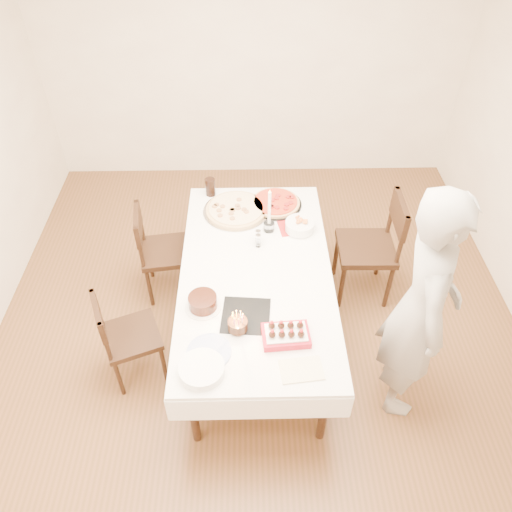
{
  "coord_description": "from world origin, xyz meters",
  "views": [
    {
      "loc": [
        -0.08,
        -2.66,
        3.41
      ],
      "look_at": [
        -0.02,
        -0.01,
        0.9
      ],
      "focal_mm": 35.0,
      "sensor_mm": 36.0,
      "label": 1
    }
  ],
  "objects_px": {
    "layer_cake": "(203,302)",
    "chair_left_savory": "(167,252)",
    "pizza_pepperoni": "(275,203)",
    "strawberry_box": "(286,334)",
    "person": "(421,308)",
    "pizza_white": "(236,210)",
    "chair_left_dessert": "(132,336)",
    "birthday_cake": "(238,322)",
    "chair_right_savory": "(366,248)",
    "taper_candle": "(269,211)",
    "cola_glass": "(210,187)",
    "dining_table": "(256,304)",
    "pasta_bowl": "(300,226)"
  },
  "relations": [
    {
      "from": "chair_right_savory",
      "to": "cola_glass",
      "type": "relative_size",
      "value": 6.28
    },
    {
      "from": "pizza_pepperoni",
      "to": "strawberry_box",
      "type": "bearing_deg",
      "value": -90.05
    },
    {
      "from": "layer_cake",
      "to": "chair_left_savory",
      "type": "bearing_deg",
      "value": 113.63
    },
    {
      "from": "chair_left_savory",
      "to": "cola_glass",
      "type": "xyz_separation_m",
      "value": [
        0.39,
        0.43,
        0.38
      ]
    },
    {
      "from": "cola_glass",
      "to": "strawberry_box",
      "type": "xyz_separation_m",
      "value": [
        0.57,
        -1.61,
        -0.04
      ]
    },
    {
      "from": "chair_left_savory",
      "to": "pizza_pepperoni",
      "type": "height_order",
      "value": "chair_left_savory"
    },
    {
      "from": "pasta_bowl",
      "to": "layer_cake",
      "type": "relative_size",
      "value": 0.93
    },
    {
      "from": "taper_candle",
      "to": "chair_left_dessert",
      "type": "bearing_deg",
      "value": -142.14
    },
    {
      "from": "chair_left_dessert",
      "to": "birthday_cake",
      "type": "bearing_deg",
      "value": 143.82
    },
    {
      "from": "cola_glass",
      "to": "dining_table",
      "type": "bearing_deg",
      "value": -68.45
    },
    {
      "from": "cola_glass",
      "to": "pizza_white",
      "type": "bearing_deg",
      "value": -47.95
    },
    {
      "from": "strawberry_box",
      "to": "pizza_white",
      "type": "bearing_deg",
      "value": 104.12
    },
    {
      "from": "pasta_bowl",
      "to": "birthday_cake",
      "type": "distance_m",
      "value": 1.14
    },
    {
      "from": "pizza_pepperoni",
      "to": "birthday_cake",
      "type": "bearing_deg",
      "value": -103.13
    },
    {
      "from": "dining_table",
      "to": "chair_left_dessert",
      "type": "bearing_deg",
      "value": -159.75
    },
    {
      "from": "dining_table",
      "to": "taper_candle",
      "type": "relative_size",
      "value": 5.24
    },
    {
      "from": "chair_left_savory",
      "to": "strawberry_box",
      "type": "distance_m",
      "value": 1.56
    },
    {
      "from": "taper_candle",
      "to": "cola_glass",
      "type": "height_order",
      "value": "taper_candle"
    },
    {
      "from": "chair_left_dessert",
      "to": "pasta_bowl",
      "type": "distance_m",
      "value": 1.58
    },
    {
      "from": "pizza_white",
      "to": "pasta_bowl",
      "type": "xyz_separation_m",
      "value": [
        0.52,
        -0.25,
        0.02
      ]
    },
    {
      "from": "person",
      "to": "dining_table",
      "type": "bearing_deg",
      "value": 70.87
    },
    {
      "from": "chair_left_dessert",
      "to": "cola_glass",
      "type": "bearing_deg",
      "value": -134.14
    },
    {
      "from": "chair_right_savory",
      "to": "pizza_pepperoni",
      "type": "bearing_deg",
      "value": 158.61
    },
    {
      "from": "cola_glass",
      "to": "birthday_cake",
      "type": "distance_m",
      "value": 1.55
    },
    {
      "from": "pasta_bowl",
      "to": "person",
      "type": "bearing_deg",
      "value": -55.77
    },
    {
      "from": "dining_table",
      "to": "birthday_cake",
      "type": "distance_m",
      "value": 0.73
    },
    {
      "from": "taper_candle",
      "to": "cola_glass",
      "type": "relative_size",
      "value": 2.51
    },
    {
      "from": "chair_left_savory",
      "to": "pasta_bowl",
      "type": "relative_size",
      "value": 3.83
    },
    {
      "from": "pizza_white",
      "to": "cola_glass",
      "type": "bearing_deg",
      "value": 132.05
    },
    {
      "from": "pasta_bowl",
      "to": "strawberry_box",
      "type": "bearing_deg",
      "value": -99.39
    },
    {
      "from": "chair_left_dessert",
      "to": "birthday_cake",
      "type": "distance_m",
      "value": 0.92
    },
    {
      "from": "chair_right_savory",
      "to": "chair_left_savory",
      "type": "distance_m",
      "value": 1.73
    },
    {
      "from": "taper_candle",
      "to": "dining_table",
      "type": "bearing_deg",
      "value": -103.78
    },
    {
      "from": "person",
      "to": "pizza_white",
      "type": "relative_size",
      "value": 3.31
    },
    {
      "from": "chair_left_dessert",
      "to": "person",
      "type": "height_order",
      "value": "person"
    },
    {
      "from": "chair_right_savory",
      "to": "chair_left_dessert",
      "type": "bearing_deg",
      "value": -155.09
    },
    {
      "from": "layer_cake",
      "to": "strawberry_box",
      "type": "distance_m",
      "value": 0.63
    },
    {
      "from": "chair_right_savory",
      "to": "chair_left_dessert",
      "type": "height_order",
      "value": "chair_right_savory"
    },
    {
      "from": "chair_left_dessert",
      "to": "layer_cake",
      "type": "relative_size",
      "value": 3.32
    },
    {
      "from": "chair_right_savory",
      "to": "pizza_pepperoni",
      "type": "distance_m",
      "value": 0.88
    },
    {
      "from": "chair_right_savory",
      "to": "pizza_pepperoni",
      "type": "height_order",
      "value": "chair_right_savory"
    },
    {
      "from": "chair_right_savory",
      "to": "birthday_cake",
      "type": "bearing_deg",
      "value": -135.14
    },
    {
      "from": "pizza_white",
      "to": "pizza_pepperoni",
      "type": "distance_m",
      "value": 0.35
    },
    {
      "from": "taper_candle",
      "to": "layer_cake",
      "type": "xyz_separation_m",
      "value": [
        -0.49,
        -0.82,
        -0.15
      ]
    },
    {
      "from": "dining_table",
      "to": "layer_cake",
      "type": "relative_size",
      "value": 8.37
    },
    {
      "from": "layer_cake",
      "to": "strawberry_box",
      "type": "bearing_deg",
      "value": -26.6
    },
    {
      "from": "taper_candle",
      "to": "layer_cake",
      "type": "height_order",
      "value": "taper_candle"
    },
    {
      "from": "pizza_pepperoni",
      "to": "layer_cake",
      "type": "height_order",
      "value": "layer_cake"
    },
    {
      "from": "dining_table",
      "to": "taper_candle",
      "type": "distance_m",
      "value": 0.76
    },
    {
      "from": "chair_right_savory",
      "to": "taper_candle",
      "type": "distance_m",
      "value": 0.95
    }
  ]
}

